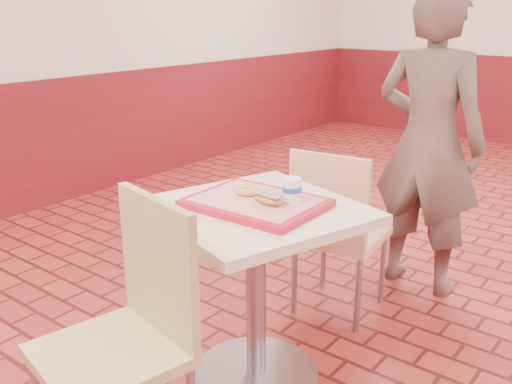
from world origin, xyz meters
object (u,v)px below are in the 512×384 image
Objects in this scene: main_table at (256,266)px; serving_tray at (256,203)px; chair_main_front at (130,325)px; customer at (429,143)px; long_john_donut at (268,199)px; ring_donut at (247,190)px; paper_cup at (292,190)px; chair_main_back at (336,226)px.

serving_tray is at bearing 165.96° from main_table.
customer reaches higher than chair_main_front.
customer is 1.29m from long_john_donut.
ring_donut is (-0.25, -1.25, -0.00)m from customer.
serving_tray is at bearing -22.89° from ring_donut.
customer is 17.75× the size of ring_donut.
paper_cup is at bearing 87.29° from chair_main_front.
paper_cup is at bearing 97.20° from chair_main_back.
chair_main_front reaches higher than serving_tray.
paper_cup is (-0.06, -1.21, 0.03)m from customer.
chair_main_back is 0.74m from serving_tray.
main_table is 0.27m from serving_tray.
customer is 3.33× the size of serving_tray.
main_table is at bearing 85.34° from chair_main_back.
chair_main_back is 0.77m from long_john_donut.
serving_tray reaches higher than main_table.
main_table is at bearing 82.64° from customer.
main_table is 0.32m from long_john_donut.
chair_main_front reaches higher than ring_donut.
ring_donut is at bearing 157.11° from main_table.
long_john_donut is (0.07, -0.01, 0.04)m from serving_tray.
main_table is 5.53× the size of long_john_donut.
serving_tray is (-0.00, 0.00, 0.27)m from main_table.
main_table is 0.83× the size of chair_main_front.
chair_main_back is at bearing 100.58° from chair_main_front.
customer reaches higher than paper_cup.
customer is at bearing 78.64° from ring_donut.
chair_main_back is (0.03, 1.29, -0.04)m from chair_main_front.
paper_cup reaches higher than serving_tray.
ring_donut is 1.00× the size of paper_cup.
customer is (0.23, 1.89, 0.30)m from chair_main_front.
serving_tray is (-0.18, -1.28, -0.03)m from customer.
chair_main_back is 1.76× the size of serving_tray.
chair_main_back is at bearing 91.67° from serving_tray.
main_table is 1.32m from customer.
chair_main_front is at bearing -104.56° from paper_cup.
ring_donut is at bearing 162.91° from long_john_donut.
paper_cup reaches higher than main_table.
paper_cup is at bearing 9.82° from ring_donut.
long_john_donut is (0.09, -0.69, 0.34)m from chair_main_back.
chair_main_back is at bearing 103.53° from paper_cup.
serving_tray is at bearing 85.34° from chair_main_back.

